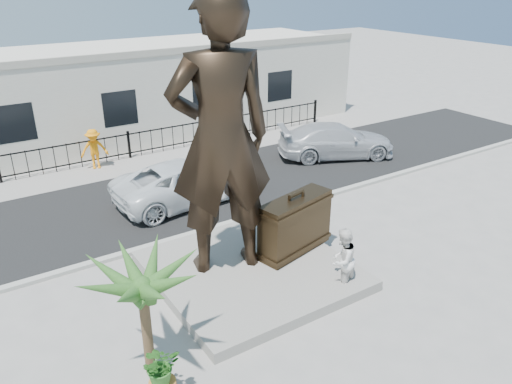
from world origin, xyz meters
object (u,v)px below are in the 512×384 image
suitcase (295,225)px  car_white (188,181)px  statue (220,138)px  tourist (342,260)px

suitcase → car_white: suitcase is taller
statue → tourist: bearing=147.7°
suitcase → tourist: (0.13, -1.94, -0.25)m
tourist → car_white: 7.56m
car_white → statue: bearing=162.7°
statue → suitcase: 3.64m
suitcase → tourist: suitcase is taller
tourist → car_white: size_ratio=0.33×
suitcase → car_white: size_ratio=0.44×
statue → tourist: 4.58m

